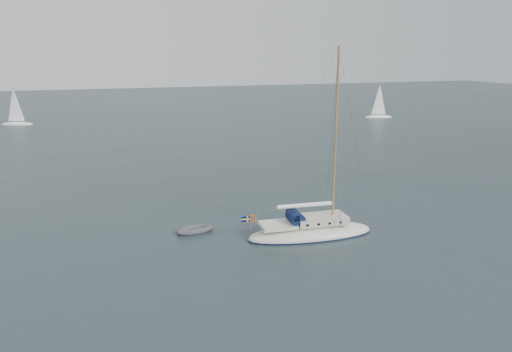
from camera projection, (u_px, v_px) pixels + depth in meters
name	position (u px, v px, depth m)	size (l,w,h in m)	color
ground	(261.00, 239.00, 33.76)	(300.00, 300.00, 0.00)	black
sailboat	(311.00, 222.00, 34.15)	(9.35, 2.80, 13.31)	silver
dinghy	(195.00, 230.00, 35.09)	(2.74, 1.24, 0.39)	#48494D
distant_yacht_c	(15.00, 107.00, 85.91)	(5.36, 2.86, 7.11)	white
distant_yacht_b	(379.00, 102.00, 95.30)	(5.38, 2.87, 7.13)	white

